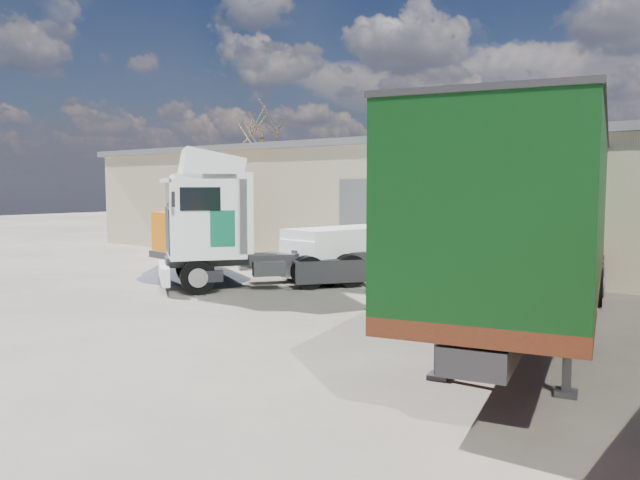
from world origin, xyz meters
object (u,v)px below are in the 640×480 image
Objects in this scene: tractor_unit at (232,230)px; orange_skip at (188,238)px; panel_van at (341,253)px; box_trailer at (534,209)px; bare_tree at (261,117)px.

tractor_unit reaches higher than orange_skip.
box_trailer is at bearing -14.21° from panel_van.
tractor_unit is 4.15m from panel_van.
bare_tree is 22.82m from tractor_unit.
panel_van is at bearing 142.64° from box_trailer.
panel_van is at bearing 98.59° from tractor_unit.
tractor_unit is at bearing -106.92° from panel_van.
bare_tree is at bearing 132.39° from box_trailer.
orange_skip is (-9.44, 0.87, -0.03)m from panel_van.
box_trailer is 9.10m from panel_van.
box_trailer reaches higher than orange_skip.
box_trailer is 18.24m from orange_skip.
bare_tree reaches higher than orange_skip.
panel_van is 9.48m from orange_skip.
tractor_unit is (14.43, -16.63, -6.01)m from bare_tree.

